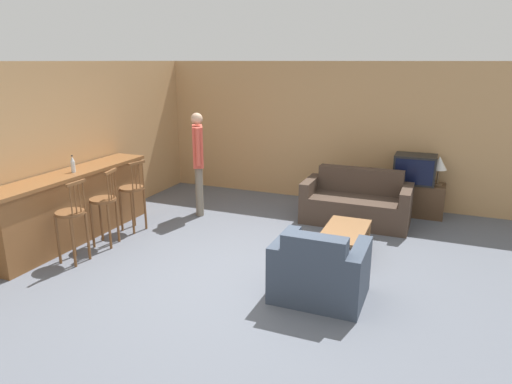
% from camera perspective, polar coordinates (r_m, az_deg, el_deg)
% --- Properties ---
extents(ground_plane, '(24.00, 24.00, 0.00)m').
position_cam_1_polar(ground_plane, '(5.84, -2.09, -10.42)').
color(ground_plane, '#565B66').
extents(wall_back, '(9.40, 0.08, 2.60)m').
position_cam_1_polar(wall_back, '(8.81, 7.86, 7.44)').
color(wall_back, tan).
rests_on(wall_back, ground_plane).
extents(wall_left, '(0.08, 8.69, 2.60)m').
position_cam_1_polar(wall_left, '(8.18, -18.54, 6.10)').
color(wall_left, tan).
rests_on(wall_left, ground_plane).
extents(bar_counter, '(0.55, 2.85, 1.04)m').
position_cam_1_polar(bar_counter, '(7.31, -21.82, -1.62)').
color(bar_counter, brown).
rests_on(bar_counter, ground_plane).
extents(bar_chair_near, '(0.38, 0.38, 1.13)m').
position_cam_1_polar(bar_chair_near, '(6.47, -22.05, -3.23)').
color(bar_chair_near, brown).
rests_on(bar_chair_near, ground_plane).
extents(bar_chair_mid, '(0.45, 0.45, 1.13)m').
position_cam_1_polar(bar_chair_mid, '(6.91, -18.43, -1.66)').
color(bar_chair_mid, brown).
rests_on(bar_chair_mid, ground_plane).
extents(bar_chair_far, '(0.43, 0.43, 1.13)m').
position_cam_1_polar(bar_chair_far, '(7.39, -15.18, -0.26)').
color(bar_chair_far, brown).
rests_on(bar_chair_far, ground_plane).
extents(couch_far, '(1.73, 0.84, 0.87)m').
position_cam_1_polar(couch_far, '(7.76, 12.44, -1.45)').
color(couch_far, '#423328').
rests_on(couch_far, ground_plane).
extents(armchair_near, '(1.01, 0.80, 0.85)m').
position_cam_1_polar(armchair_near, '(5.25, 7.89, -9.92)').
color(armchair_near, '#384251').
rests_on(armchair_near, ground_plane).
extents(coffee_table, '(0.57, 1.05, 0.39)m').
position_cam_1_polar(coffee_table, '(6.38, 11.04, -5.06)').
color(coffee_table, brown).
rests_on(coffee_table, ground_plane).
extents(tv_unit, '(1.05, 0.45, 0.57)m').
position_cam_1_polar(tv_unit, '(8.42, 18.91, -0.79)').
color(tv_unit, '#513823').
rests_on(tv_unit, ground_plane).
extents(tv, '(0.68, 0.49, 0.49)m').
position_cam_1_polar(tv, '(8.28, 19.24, 2.73)').
color(tv, black).
rests_on(tv, tv_unit).
extents(bottle, '(0.06, 0.06, 0.25)m').
position_cam_1_polar(bottle, '(7.14, -21.92, 3.20)').
color(bottle, silver).
rests_on(bottle, bar_counter).
extents(table_lamp, '(0.26, 0.26, 0.49)m').
position_cam_1_polar(table_lamp, '(8.25, 21.94, 3.25)').
color(table_lamp, brown).
rests_on(table_lamp, tv_unit).
extents(person_by_window, '(0.37, 0.49, 1.77)m').
position_cam_1_polar(person_by_window, '(7.86, -7.25, 4.26)').
color(person_by_window, '#756B5B').
rests_on(person_by_window, ground_plane).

